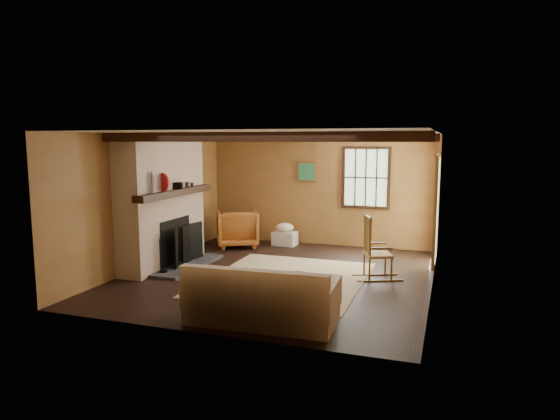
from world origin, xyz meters
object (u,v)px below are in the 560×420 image
at_px(rocking_chair, 376,252).
at_px(laundry_basket, 285,238).
at_px(armchair, 237,228).
at_px(fireplace, 164,206).
at_px(sofa, 262,302).

bearing_deg(rocking_chair, laundry_basket, 24.69).
relative_size(laundry_basket, armchair, 0.57).
distance_m(fireplace, sofa, 3.63).
xyz_separation_m(fireplace, laundry_basket, (1.54, 2.37, -0.95)).
relative_size(fireplace, sofa, 1.25).
height_order(fireplace, armchair, fireplace).
bearing_deg(rocking_chair, armchair, 40.32).
bearing_deg(sofa, laundry_basket, 102.19).
bearing_deg(fireplace, sofa, -38.51).
relative_size(sofa, laundry_basket, 3.85).
relative_size(rocking_chair, armchair, 1.22).
bearing_deg(armchair, laundry_basket, 177.26).
height_order(sofa, laundry_basket, sofa).
distance_m(rocking_chair, laundry_basket, 3.08).
bearing_deg(laundry_basket, sofa, -75.03).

